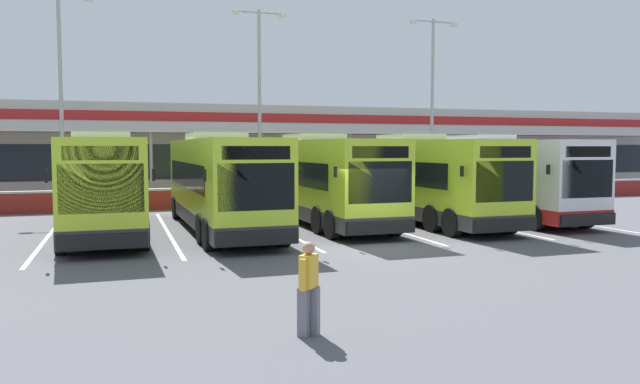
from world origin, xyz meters
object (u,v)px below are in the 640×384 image
coach_bus_rightmost (491,178)px  lamp_post_east (432,97)px  coach_bus_right_centre (420,180)px  lamp_post_centre (259,93)px  lamp_post_west (61,86)px  pedestrian_child (309,285)px  coach_bus_leftmost (102,185)px  coach_bus_centre (321,181)px  coach_bus_left_centre (220,184)px

coach_bus_rightmost → lamp_post_east: lamp_post_east is taller
coach_bus_right_centre → lamp_post_centre: bearing=112.7°
lamp_post_west → pedestrian_child: bearing=-76.7°
coach_bus_rightmost → lamp_post_centre: 14.26m
coach_bus_leftmost → lamp_post_centre: (8.38, 10.65, 4.50)m
coach_bus_centre → coach_bus_right_centre: size_ratio=1.00×
coach_bus_left_centre → coach_bus_centre: 4.56m
coach_bus_centre → lamp_post_centre: size_ratio=1.11×
coach_bus_rightmost → lamp_post_centre: lamp_post_centre is taller
coach_bus_right_centre → lamp_post_west: (-15.10, 10.13, 4.50)m
coach_bus_right_centre → pedestrian_child: size_ratio=7.53×
coach_bus_leftmost → coach_bus_centre: same height
coach_bus_leftmost → coach_bus_right_centre: 13.00m
coach_bus_leftmost → lamp_post_west: size_ratio=1.11×
coach_bus_leftmost → coach_bus_centre: 8.75m
coach_bus_centre → pedestrian_child: coach_bus_centre is taller
coach_bus_left_centre → coach_bus_right_centre: (8.68, 0.27, 0.00)m
coach_bus_left_centre → coach_bus_rightmost: (12.56, 0.77, 0.00)m
coach_bus_right_centre → coach_bus_left_centre: bearing=-178.2°
coach_bus_right_centre → lamp_post_west: lamp_post_west is taller
coach_bus_leftmost → coach_bus_rightmost: size_ratio=1.00×
lamp_post_centre → lamp_post_east: size_ratio=1.00×
coach_bus_centre → coach_bus_rightmost: same height
coach_bus_centre → coach_bus_leftmost: bearing=-177.1°
coach_bus_left_centre → lamp_post_west: bearing=121.7°
coach_bus_centre → lamp_post_centre: 11.16m
coach_bus_centre → coach_bus_rightmost: 8.15m
pedestrian_child → lamp_post_east: (15.41, 24.40, 5.42)m
lamp_post_west → lamp_post_east: bearing=0.2°
coach_bus_leftmost → lamp_post_centre: 14.28m
coach_bus_right_centre → lamp_post_east: 12.69m
coach_bus_leftmost → coach_bus_left_centre: 4.36m
lamp_post_east → pedestrian_child: bearing=-122.3°
pedestrian_child → coach_bus_rightmost: bearing=47.9°
pedestrian_child → lamp_post_east: 29.36m
coach_bus_leftmost → coach_bus_rightmost: bearing=0.4°
coach_bus_right_centre → lamp_post_east: (6.03, 10.22, 4.50)m
lamp_post_centre → lamp_post_east: 10.68m
coach_bus_left_centre → pedestrian_child: 13.96m
lamp_post_east → coach_bus_left_centre: bearing=-144.5°
coach_bus_centre → coach_bus_right_centre: bearing=-10.9°
coach_bus_centre → lamp_post_west: (-10.85, 9.32, 4.50)m
lamp_post_east → lamp_post_centre: bearing=175.6°
coach_bus_left_centre → lamp_post_east: size_ratio=1.11×
coach_bus_rightmost → lamp_post_west: bearing=153.1°
coach_bus_rightmost → pedestrian_child: bearing=-132.1°
coach_bus_left_centre → coach_bus_right_centre: bearing=1.8°
coach_bus_rightmost → pedestrian_child: coach_bus_rightmost is taller
coach_bus_centre → lamp_post_centre: lamp_post_centre is taller
lamp_post_west → lamp_post_centre: 10.53m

